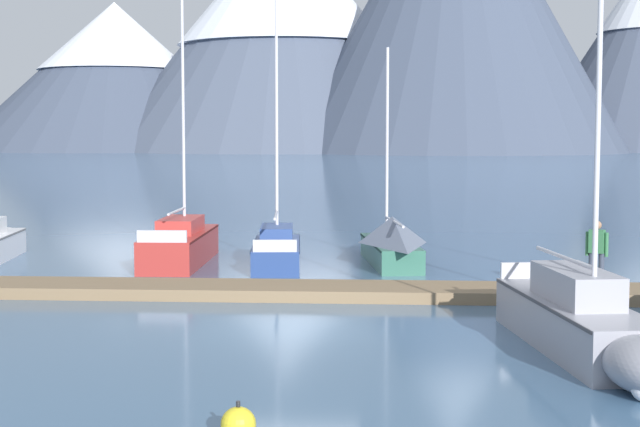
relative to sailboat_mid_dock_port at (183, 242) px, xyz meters
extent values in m
plane|color=#426689|center=(4.85, -10.54, -0.64)|extent=(700.00, 700.00, 0.00)
cone|color=#424C60|center=(-61.24, 208.49, 17.84)|extent=(79.01, 79.01, 36.95)
cone|color=white|center=(-61.24, 208.49, 27.83)|extent=(38.32, 38.32, 17.07)
cone|color=#4C566B|center=(-18.27, 206.30, 27.81)|extent=(90.32, 90.32, 56.89)
cube|color=#846B4C|center=(4.85, -6.54, -0.49)|extent=(26.63, 2.10, 0.30)
cylinder|color=#38383D|center=(4.85, -7.43, -0.52)|extent=(25.56, 0.28, 0.24)
cylinder|color=#38383D|center=(4.85, -5.65, -0.52)|extent=(25.56, 0.28, 0.24)
ellipsoid|color=white|center=(-7.13, 2.54, -0.21)|extent=(1.81, 2.38, 0.81)
cube|color=#B2332D|center=(0.01, -0.49, -0.13)|extent=(1.81, 5.95, 1.02)
ellipsoid|color=#B2332D|center=(-0.08, 2.73, -0.13)|extent=(1.44, 1.62, 0.97)
cube|color=#501614|center=(0.01, -0.49, 0.34)|extent=(1.85, 5.83, 0.06)
cylinder|color=silver|center=(-0.01, 0.34, 4.58)|extent=(0.10, 0.10, 8.40)
cylinder|color=silver|center=(0.03, -1.02, 1.12)|extent=(0.16, 2.72, 0.08)
cube|color=#C03A35|center=(0.01, -0.35, 0.62)|extent=(1.22, 2.69, 0.47)
cube|color=silver|center=(0.10, -3.37, 0.56)|extent=(1.48, 0.14, 0.36)
cube|color=navy|center=(3.22, -0.88, -0.26)|extent=(1.88, 5.09, 0.75)
ellipsoid|color=navy|center=(2.97, 1.92, -0.26)|extent=(1.38, 1.95, 0.71)
cube|color=#121D39|center=(3.22, -0.88, 0.08)|extent=(1.91, 4.99, 0.06)
cylinder|color=silver|center=(3.18, -0.43, 3.96)|extent=(0.10, 0.10, 7.69)
cylinder|color=silver|center=(3.31, -1.86, 1.09)|extent=(0.34, 2.88, 0.08)
cube|color=#2F4A8A|center=(3.21, -0.76, 0.38)|extent=(1.20, 2.32, 0.53)
cube|color=silver|center=(3.44, -3.28, 0.30)|extent=(1.30, 0.22, 0.36)
cube|color=#336B56|center=(6.85, -0.19, -0.26)|extent=(2.06, 5.44, 0.75)
ellipsoid|color=#336B56|center=(6.42, 2.78, -0.26)|extent=(1.38, 2.09, 0.71)
cube|color=#163027|center=(6.85, -0.19, 0.08)|extent=(2.08, 5.35, 0.06)
cylinder|color=silver|center=(6.72, 0.70, 3.26)|extent=(0.10, 0.10, 6.29)
cylinder|color=silver|center=(6.97, -1.00, 0.82)|extent=(0.57, 3.41, 0.08)
pyramid|color=slate|center=(6.90, -0.58, 0.53)|extent=(2.15, 4.43, 0.84)
cube|color=#93939E|center=(10.35, -12.28, -0.15)|extent=(2.33, 6.07, 0.97)
cube|color=#424247|center=(10.35, -12.28, 0.30)|extent=(2.35, 5.96, 0.06)
cylinder|color=silver|center=(10.52, -13.34, 3.41)|extent=(0.10, 0.10, 6.14)
cylinder|color=silver|center=(10.26, -11.69, 1.10)|extent=(0.59, 3.31, 0.08)
cube|color=#A0A0AB|center=(10.38, -12.42, 0.65)|extent=(1.40, 2.79, 0.63)
cube|color=silver|center=(9.91, -9.43, 0.52)|extent=(1.29, 0.30, 0.36)
cylinder|color=#384256|center=(11.99, -6.14, 0.09)|extent=(0.14, 0.14, 0.86)
cylinder|color=#384256|center=(12.22, -6.27, 0.09)|extent=(0.14, 0.14, 0.86)
cube|color=#387A4C|center=(12.11, -6.20, 0.82)|extent=(0.44, 0.37, 0.60)
sphere|color=#A37556|center=(12.11, -6.20, 1.24)|extent=(0.22, 0.22, 0.22)
cylinder|color=#387A4C|center=(11.89, -6.08, 0.75)|extent=(0.09, 0.09, 0.62)
cylinder|color=#387A4C|center=(12.33, -6.32, 0.75)|extent=(0.09, 0.09, 0.62)
sphere|color=yellow|center=(4.67, -18.39, -0.39)|extent=(0.49, 0.49, 0.49)
cylinder|color=#262628|center=(4.67, -18.39, -0.10)|extent=(0.06, 0.06, 0.08)
camera|label=1|loc=(6.66, -31.17, 3.59)|focal=53.99mm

